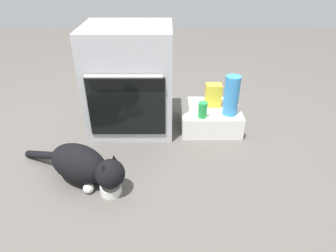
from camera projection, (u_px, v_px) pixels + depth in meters
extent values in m
plane|color=#56514C|center=(137.00, 159.00, 1.98)|extent=(8.00, 8.00, 0.00)
cube|color=#B7BABF|center=(130.00, 79.00, 2.18)|extent=(0.63, 0.52, 0.79)
cube|color=black|center=(127.00, 107.00, 2.00)|extent=(0.53, 0.01, 0.43)
cylinder|color=silver|center=(123.00, 77.00, 1.86)|extent=(0.50, 0.02, 0.02)
cube|color=white|center=(210.00, 117.00, 2.31)|extent=(0.46, 0.41, 0.17)
cylinder|color=white|center=(111.00, 189.00, 1.70)|extent=(0.12, 0.12, 0.05)
sphere|color=brown|center=(111.00, 187.00, 1.69)|extent=(0.07, 0.07, 0.07)
ellipsoid|color=black|center=(78.00, 163.00, 1.74)|extent=(0.45, 0.39, 0.23)
sphere|color=black|center=(110.00, 174.00, 1.63)|extent=(0.17, 0.17, 0.17)
cone|color=black|center=(114.00, 160.00, 1.63)|extent=(0.06, 0.06, 0.08)
cone|color=black|center=(103.00, 170.00, 1.56)|extent=(0.06, 0.06, 0.08)
cylinder|color=black|center=(43.00, 155.00, 1.91)|extent=(0.31, 0.20, 0.14)
sphere|color=silver|center=(102.00, 176.00, 1.79)|extent=(0.06, 0.06, 0.06)
sphere|color=silver|center=(88.00, 188.00, 1.70)|extent=(0.06, 0.06, 0.06)
cube|color=yellow|center=(213.00, 95.00, 2.26)|extent=(0.12, 0.09, 0.18)
cylinder|color=green|center=(203.00, 110.00, 2.11)|extent=(0.07, 0.07, 0.12)
cylinder|color=#388CD1|center=(231.00, 96.00, 2.11)|extent=(0.11, 0.11, 0.30)
cylinder|color=#D16023|center=(230.00, 95.00, 2.31)|extent=(0.08, 0.08, 0.14)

